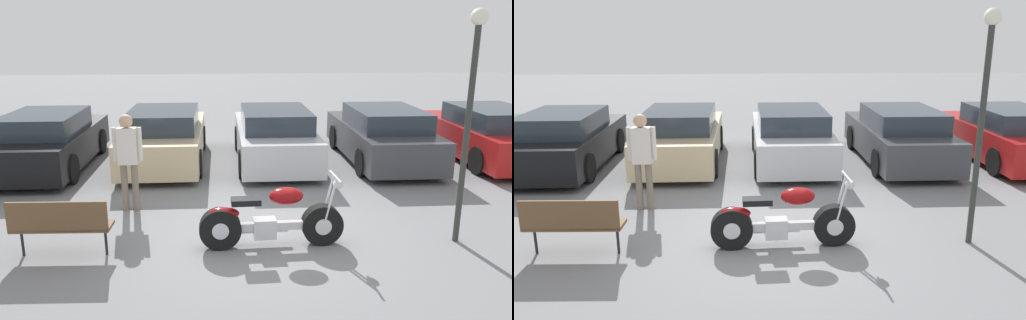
% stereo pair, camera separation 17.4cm
% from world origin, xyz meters
% --- Properties ---
extents(ground_plane, '(60.00, 60.00, 0.00)m').
position_xyz_m(ground_plane, '(0.00, 0.00, 0.00)').
color(ground_plane, slate).
extents(motorcycle, '(2.20, 0.62, 1.09)m').
position_xyz_m(motorcycle, '(0.12, -0.34, 0.42)').
color(motorcycle, black).
rests_on(motorcycle, ground_plane).
extents(parked_car_black, '(1.86, 4.40, 1.36)m').
position_xyz_m(parked_car_black, '(-4.65, 4.43, 0.65)').
color(parked_car_black, black).
rests_on(parked_car_black, ground_plane).
extents(parked_car_champagne, '(1.86, 4.40, 1.36)m').
position_xyz_m(parked_car_champagne, '(-1.97, 4.70, 0.65)').
color(parked_car_champagne, '#C6B284').
rests_on(parked_car_champagne, ground_plane).
extents(parked_car_silver, '(1.86, 4.40, 1.36)m').
position_xyz_m(parked_car_silver, '(0.71, 4.62, 0.65)').
color(parked_car_silver, '#BCBCC1').
rests_on(parked_car_silver, ground_plane).
extents(parked_car_dark_grey, '(1.86, 4.40, 1.36)m').
position_xyz_m(parked_car_dark_grey, '(3.38, 4.54, 0.65)').
color(parked_car_dark_grey, '#3D3D42').
rests_on(parked_car_dark_grey, ground_plane).
extents(parked_car_red, '(1.86, 4.40, 1.36)m').
position_xyz_m(parked_car_red, '(6.06, 4.49, 0.65)').
color(parked_car_red, red).
rests_on(parked_car_red, ground_plane).
extents(park_bench, '(1.42, 0.45, 0.89)m').
position_xyz_m(park_bench, '(-2.91, -0.53, 0.54)').
color(park_bench, brown).
rests_on(park_bench, ground_plane).
extents(lamp_post, '(0.24, 0.24, 3.51)m').
position_xyz_m(lamp_post, '(3.04, -0.35, 2.25)').
color(lamp_post, '#2D332D').
rests_on(lamp_post, ground_plane).
extents(person_standing, '(0.52, 0.24, 1.77)m').
position_xyz_m(person_standing, '(-2.27, 1.41, 1.06)').
color(person_standing, '#726656').
rests_on(person_standing, ground_plane).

